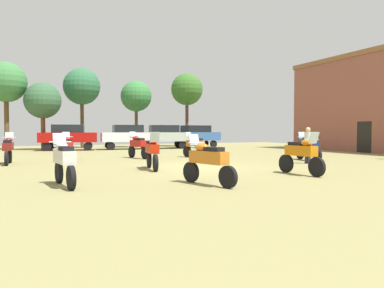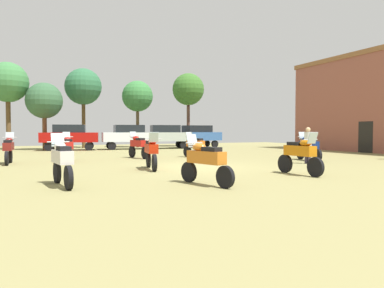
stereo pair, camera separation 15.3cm
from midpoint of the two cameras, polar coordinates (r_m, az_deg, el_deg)
ground_plane at (r=15.51m, az=0.02°, el=-3.68°), size 44.00×52.00×0.02m
motorcycle_1 at (r=20.66m, az=-8.64°, el=-0.18°), size 0.73×2.19×1.49m
motorcycle_3 at (r=10.83m, az=-19.65°, el=-2.41°), size 0.63×2.15×1.48m
motorcycle_5 at (r=13.41m, az=16.34°, el=-1.48°), size 0.62×2.15×1.50m
motorcycle_6 at (r=19.92m, az=17.42°, el=-0.35°), size 0.72×2.26×1.48m
motorcycle_7 at (r=14.69m, az=-6.51°, el=-1.10°), size 0.68×2.26×1.50m
motorcycle_8 at (r=20.91m, az=0.25°, el=-0.18°), size 0.79×2.03×1.46m
motorcycle_9 at (r=18.87m, az=-26.89°, el=-0.64°), size 0.62×2.13×1.48m
motorcycle_10 at (r=10.47m, az=2.05°, el=-2.52°), size 0.80×2.11×1.45m
motorcycle_11 at (r=19.31m, az=-18.99°, el=-0.46°), size 0.62×2.12×1.48m
car_1 at (r=30.11m, az=-18.81°, el=1.28°), size 4.56×2.56×2.00m
car_2 at (r=33.33m, az=0.46°, el=1.47°), size 4.45×2.20×2.00m
car_3 at (r=30.61m, az=-10.09°, el=1.38°), size 4.45×2.19×2.00m
car_4 at (r=31.32m, az=-4.53°, el=1.42°), size 4.53×2.44×2.00m
person_1 at (r=17.96m, az=17.36°, el=0.24°), size 0.41×0.41×1.71m
tree_1 at (r=35.51m, az=-0.92°, el=8.43°), size 3.05×3.05×7.02m
tree_2 at (r=34.03m, az=-8.82°, el=7.30°), size 2.81×2.81×6.08m
tree_3 at (r=31.67m, az=-22.34°, el=6.22°), size 2.86×2.86×5.37m
tree_6 at (r=32.84m, az=-27.10°, el=8.49°), size 3.18×3.18×6.97m
tree_7 at (r=33.90m, az=-16.90°, el=8.48°), size 3.18×3.18×6.99m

